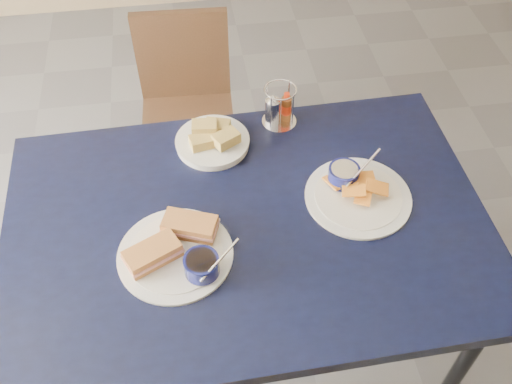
{
  "coord_description": "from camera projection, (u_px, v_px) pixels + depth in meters",
  "views": [
    {
      "loc": [
        -0.33,
        -0.87,
        1.98
      ],
      "look_at": [
        -0.18,
        0.13,
        0.82
      ],
      "focal_mm": 40.0,
      "sensor_mm": 36.0,
      "label": 1
    }
  ],
  "objects": [
    {
      "name": "sandwich_plate",
      "position": [
        178.0,
        250.0,
        1.47
      ],
      "size": [
        0.32,
        0.3,
        0.12
      ],
      "color": "white",
      "rests_on": "dining_table"
    },
    {
      "name": "ground",
      "position": [
        310.0,
        358.0,
        2.09
      ],
      "size": [
        6.0,
        6.0,
        0.0
      ],
      "primitive_type": "plane",
      "color": "#4A4A4F",
      "rests_on": "ground"
    },
    {
      "name": "chair_far",
      "position": [
        186.0,
        97.0,
        2.36
      ],
      "size": [
        0.39,
        0.37,
        0.79
      ],
      "color": "black",
      "rests_on": "ground"
    },
    {
      "name": "bread_basket",
      "position": [
        213.0,
        140.0,
        1.73
      ],
      "size": [
        0.22,
        0.22,
        0.07
      ],
      "color": "white",
      "rests_on": "dining_table"
    },
    {
      "name": "plantain_plate",
      "position": [
        354.0,
        189.0,
        1.61
      ],
      "size": [
        0.3,
        0.3,
        0.12
      ],
      "color": "white",
      "rests_on": "dining_table"
    },
    {
      "name": "condiment_caddy",
      "position": [
        278.0,
        108.0,
        1.78
      ],
      "size": [
        0.11,
        0.11,
        0.14
      ],
      "color": "silver",
      "rests_on": "dining_table"
    },
    {
      "name": "dining_table",
      "position": [
        248.0,
        234.0,
        1.6
      ],
      "size": [
        1.34,
        0.91,
        0.75
      ],
      "color": "black",
      "rests_on": "ground"
    }
  ]
}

